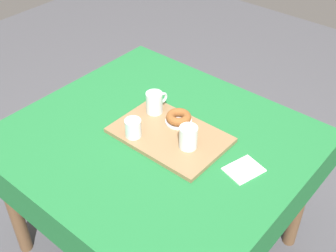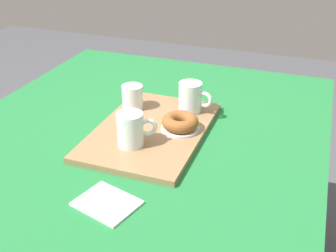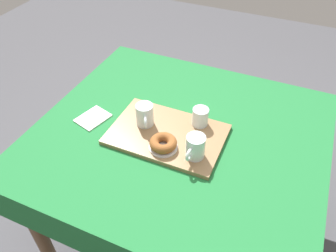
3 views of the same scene
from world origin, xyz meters
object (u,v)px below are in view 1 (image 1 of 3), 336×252
at_px(tea_mug_left, 155,103).
at_px(tea_mug_right, 188,137).
at_px(water_glass_near, 133,129).
at_px(donut_plate_left, 179,121).
at_px(dining_table, 156,153).
at_px(serving_tray, 170,135).
at_px(paper_napkin, 244,170).
at_px(sugar_donut_left, 179,117).

bearing_deg(tea_mug_left, tea_mug_right, -19.28).
height_order(water_glass_near, donut_plate_left, water_glass_near).
distance_m(dining_table, water_glass_near, 0.17).
bearing_deg(serving_tray, dining_table, -135.94).
height_order(donut_plate_left, paper_napkin, donut_plate_left).
distance_m(serving_tray, paper_napkin, 0.35).
xyz_separation_m(tea_mug_left, sugar_donut_left, (0.13, 0.01, -0.02)).
bearing_deg(donut_plate_left, sugar_donut_left, 180.00).
height_order(dining_table, tea_mug_right, tea_mug_right).
bearing_deg(tea_mug_left, donut_plate_left, 3.79).
distance_m(water_glass_near, donut_plate_left, 0.21).
xyz_separation_m(tea_mug_right, sugar_donut_left, (-0.13, 0.10, -0.02)).
distance_m(donut_plate_left, paper_napkin, 0.37).
relative_size(tea_mug_left, donut_plate_left, 0.98).
bearing_deg(serving_tray, donut_plate_left, 104.06).
bearing_deg(tea_mug_left, dining_table, -46.68).
bearing_deg(dining_table, donut_plate_left, 80.89).
relative_size(tea_mug_left, tea_mug_right, 1.07).
distance_m(tea_mug_left, paper_napkin, 0.50).
bearing_deg(tea_mug_left, sugar_donut_left, 3.79).
bearing_deg(paper_napkin, serving_tray, -175.05).
height_order(dining_table, donut_plate_left, donut_plate_left).
bearing_deg(paper_napkin, water_glass_near, -163.12).
xyz_separation_m(dining_table, serving_tray, (0.04, 0.04, 0.09)).
xyz_separation_m(serving_tray, sugar_donut_left, (-0.02, 0.08, 0.03)).
bearing_deg(serving_tray, water_glass_near, -134.65).
distance_m(tea_mug_right, water_glass_near, 0.23).
bearing_deg(sugar_donut_left, donut_plate_left, 0.00).
xyz_separation_m(tea_mug_right, donut_plate_left, (-0.13, 0.10, -0.04)).
relative_size(dining_table, tea_mug_left, 10.69).
bearing_deg(tea_mug_right, donut_plate_left, 142.61).
relative_size(donut_plate_left, sugar_donut_left, 1.06).
distance_m(serving_tray, tea_mug_left, 0.18).
xyz_separation_m(tea_mug_left, water_glass_near, (0.04, -0.18, -0.01)).
xyz_separation_m(serving_tray, tea_mug_left, (-0.15, 0.08, 0.05)).
bearing_deg(tea_mug_right, paper_napkin, 10.59).
distance_m(donut_plate_left, sugar_donut_left, 0.02).
bearing_deg(tea_mug_right, tea_mug_left, 160.72).
bearing_deg(paper_napkin, dining_table, -169.80).
bearing_deg(water_glass_near, paper_napkin, 16.88).
height_order(serving_tray, sugar_donut_left, sugar_donut_left).
relative_size(tea_mug_right, donut_plate_left, 0.91).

